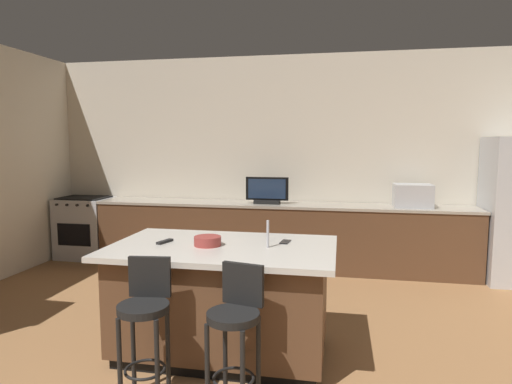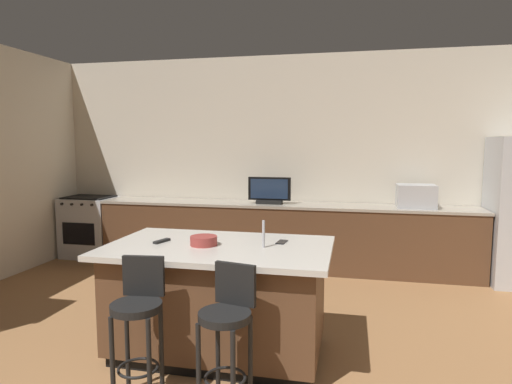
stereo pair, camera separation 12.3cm
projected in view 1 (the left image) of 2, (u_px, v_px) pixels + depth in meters
The scene contains 13 objects.
wall_back at pixel (286, 160), 6.36m from camera, with size 7.42×0.12×2.98m, color beige.
counter_back at pixel (280, 236), 6.11m from camera, with size 5.22×0.62×0.91m.
kitchen_island at pixel (223, 298), 3.62m from camera, with size 1.83×1.12×0.91m.
range_oven at pixel (85, 227), 6.67m from camera, with size 0.75×0.63×0.93m.
microwave at pixel (413, 196), 5.71m from camera, with size 0.48×0.36×0.30m, color #B7BABF.
tv_monitor at pixel (267, 192), 6.02m from camera, with size 0.59×0.16×0.37m.
sink_faucet_back at pixel (272, 194), 6.17m from camera, with size 0.02×0.02×0.24m, color #B2B2B7.
sink_faucet_island at pixel (268, 234), 3.48m from camera, with size 0.02×0.02×0.22m, color #B2B2B7.
bar_stool_left at pixel (145, 318), 2.91m from camera, with size 0.34×0.35×0.97m.
bar_stool_right at pixel (236, 326), 2.81m from camera, with size 0.35×0.36×0.96m.
fruit_bowl at pixel (208, 241), 3.55m from camera, with size 0.22×0.22×0.08m, color #993833.
cell_phone at pixel (285, 242), 3.68m from camera, with size 0.07×0.15×0.01m, color black.
tv_remote at pixel (165, 242), 3.66m from camera, with size 0.04×0.17×0.02m, color black.
Camera 1 is at (0.78, -1.25, 1.74)m, focal length 30.69 mm.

